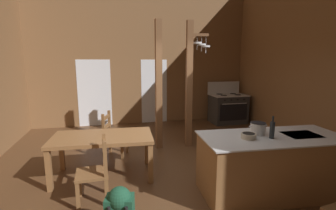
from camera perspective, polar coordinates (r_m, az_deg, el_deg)
ground_plane at (r=4.45m, az=2.15°, el=-17.32°), size 7.61×8.78×0.10m
wall_back at (r=7.92m, az=-5.92°, el=12.19°), size 7.61×0.14×4.55m
glazed_door_back_left at (r=7.85m, az=-16.84°, el=2.66°), size 1.00×0.01×2.05m
glazed_panel_back_right at (r=7.96m, az=-3.25°, el=3.20°), size 0.84×0.01×2.05m
kitchen_island at (r=4.13m, az=23.02°, el=-12.77°), size 2.22×1.11×0.91m
stove_range at (r=8.21m, az=13.85°, el=-0.71°), size 1.14×0.83×1.32m
support_post_with_pot_rack at (r=5.68m, az=5.25°, el=5.73°), size 0.56×0.24×2.90m
support_post_center at (r=5.51m, az=-2.19°, el=4.46°), size 0.14×0.14×2.90m
dining_table at (r=4.40m, az=-15.07°, el=-8.08°), size 1.76×1.02×0.74m
ladderback_chair_near_window at (r=3.76m, az=-16.60°, el=-14.74°), size 0.46×0.46×0.95m
ladderback_chair_by_post at (r=5.34m, az=-12.74°, el=-6.94°), size 0.56×0.56×0.95m
backpack at (r=3.12m, az=-11.23°, el=-22.97°), size 0.36×0.35×0.60m
stockpot_on_counter at (r=3.96m, az=20.33°, el=-5.14°), size 0.30×0.23×0.18m
mixing_bowl_on_counter at (r=3.71m, az=18.38°, el=-6.90°), size 0.22×0.22×0.08m
bottle_tall_on_counter at (r=3.82m, az=23.25°, el=-5.31°), size 0.07×0.07×0.33m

